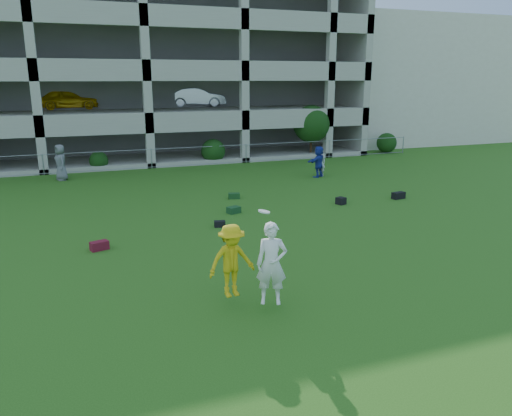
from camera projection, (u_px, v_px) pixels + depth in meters
name	position (u px, v px, depth m)	size (l,w,h in m)	color
ground	(269.00, 291.00, 12.76)	(100.00, 100.00, 0.00)	#235114
stucco_building	(392.00, 81.00, 44.62)	(16.00, 14.00, 10.00)	beige
bystander_c	(61.00, 162.00, 26.32)	(0.93, 0.60, 1.90)	slate
bystander_d	(319.00, 162.00, 27.22)	(1.58, 0.50, 1.70)	#21339B
bystander_e	(320.00, 162.00, 27.47)	(0.56, 0.37, 1.54)	silver
bag_red_a	(99.00, 246.00, 15.79)	(0.55, 0.30, 0.28)	#5C0F1F
bag_black_b	(220.00, 224.00, 18.24)	(0.40, 0.25, 0.22)	black
bag_green_c	(234.00, 210.00, 20.09)	(0.50, 0.35, 0.26)	#14371F
crate_d	(341.00, 201.00, 21.49)	(0.35, 0.35, 0.30)	black
bag_black_e	(398.00, 195.00, 22.47)	(0.60, 0.30, 0.30)	black
bag_green_g	(234.00, 196.00, 22.50)	(0.50, 0.30, 0.25)	#163D17
frisbee_contest	(245.00, 262.00, 11.57)	(1.81, 1.26, 2.25)	gold
parking_garage	(129.00, 67.00, 36.35)	(30.00, 14.00, 12.00)	#9E998C
fence	(151.00, 158.00, 29.83)	(36.06, 0.06, 1.20)	gray
shrub_row	(221.00, 139.00, 31.79)	(34.38, 2.52, 3.50)	#163D11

